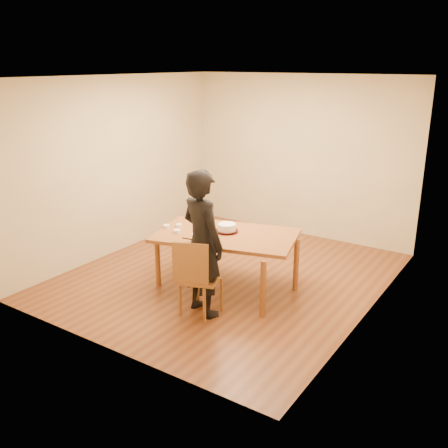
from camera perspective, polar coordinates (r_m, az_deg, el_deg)
The scene contains 16 objects.
room_shell at distance 6.92m, azimuth 1.91°, elevation 5.30°, with size 4.00×4.50×2.70m.
dining_table at distance 6.47m, azimuth 0.24°, elevation -1.32°, with size 1.79×1.06×0.04m, color brown.
dining_chair at distance 5.91m, azimuth -2.69°, elevation -6.24°, with size 0.42×0.42×0.04m, color brown.
cake_plate at distance 6.53m, azimuth 0.33°, elevation -0.81°, with size 0.30×0.30×0.02m, color red.
cake at distance 6.52m, azimuth 0.33°, elevation -0.39°, with size 0.24×0.24×0.08m, color white.
frosting_dome at distance 6.50m, azimuth 0.33°, elevation 0.04°, with size 0.24×0.24×0.03m, color white.
frosting_tub at distance 6.24m, azimuth -3.29°, elevation -1.47°, with size 0.09×0.09×0.08m, color white.
frosting_lid at distance 6.27m, azimuth -3.16°, elevation -1.73°, with size 0.10×0.10×0.01m, color #171C97.
frosting_dollop at distance 6.27m, azimuth -3.16°, elevation -1.62°, with size 0.04×0.04×0.02m, color white.
ramekin_green at distance 6.52m, azimuth -5.38°, elevation -0.84°, with size 0.09×0.09×0.04m, color white.
ramekin_yellow at distance 6.76m, azimuth -5.18°, elevation -0.15°, with size 0.08×0.08×0.04m, color white.
ramekin_multi at distance 6.74m, azimuth -6.59°, elevation -0.25°, with size 0.09×0.09×0.04m, color white.
candy_box_pink at distance 7.00m, azimuth -2.37°, elevation 0.48°, with size 0.14×0.07×0.02m, color #D4318C.
candy_box_green at distance 7.00m, azimuth -2.39°, elevation 0.66°, with size 0.13×0.07×0.02m, color green.
spatula at distance 6.29m, azimuth -4.12°, elevation -1.69°, with size 0.17×0.02×0.01m, color black.
person at distance 5.78m, azimuth -2.49°, elevation -2.23°, with size 0.64×0.42×1.75m, color black.
Camera 1 is at (3.53, -5.40, 2.89)m, focal length 40.00 mm.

